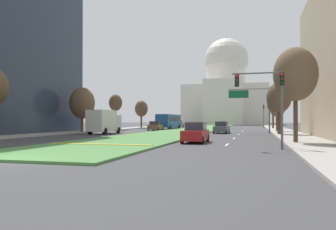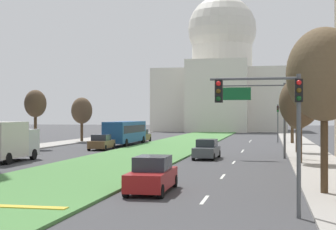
{
  "view_description": "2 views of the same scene",
  "coord_description": "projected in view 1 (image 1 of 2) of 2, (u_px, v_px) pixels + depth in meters",
  "views": [
    {
      "loc": [
        10.99,
        -12.92,
        1.97
      ],
      "look_at": [
        -1.33,
        34.22,
        2.6
      ],
      "focal_mm": 36.03,
      "sensor_mm": 36.0,
      "label": 1
    },
    {
      "loc": [
        11.63,
        -8.91,
        3.7
      ],
      "look_at": [
        0.1,
        49.22,
        3.76
      ],
      "focal_mm": 55.27,
      "sensor_mm": 36.0,
      "label": 2
    }
  ],
  "objects": [
    {
      "name": "overhead_guide_sign",
      "position": [
        253.0,
        100.0,
        47.89
      ],
      "size": [
        5.78,
        0.2,
        6.5
      ],
      "color": "#515456",
      "rests_on": "ground_plane"
    },
    {
      "name": "sidewalk_left",
      "position": [
        115.0,
        129.0,
        64.64
      ],
      "size": [
        4.0,
        105.97,
        0.15
      ],
      "primitive_type": "cube",
      "color": "#9E9991",
      "rests_on": "ground_plane"
    },
    {
      "name": "median_curb_nose",
      "position": [
        101.0,
        144.0,
        24.56
      ],
      "size": [
        8.02,
        0.5,
        0.04
      ],
      "primitive_type": "cube",
      "color": "gold",
      "rests_on": "grass_median"
    },
    {
      "name": "street_tree_left_far",
      "position": [
        116.0,
        103.0,
        61.82
      ],
      "size": [
        2.43,
        2.43,
        6.55
      ],
      "color": "#4C3823",
      "rests_on": "ground_plane"
    },
    {
      "name": "street_tree_right_distant",
      "position": [
        273.0,
        106.0,
        69.15
      ],
      "size": [
        2.34,
        2.34,
        6.37
      ],
      "color": "#4C3823",
      "rests_on": "ground_plane"
    },
    {
      "name": "street_tree_left_mid",
      "position": [
        82.0,
        103.0,
        50.25
      ],
      "size": [
        3.74,
        3.74,
        6.75
      ],
      "color": "#4C3823",
      "rests_on": "ground_plane"
    },
    {
      "name": "traffic_light_near_right",
      "position": [
        268.0,
        92.0,
        22.19
      ],
      "size": [
        3.34,
        0.35,
        5.2
      ],
      "color": "#515456",
      "rests_on": "ground_plane"
    },
    {
      "name": "traffic_light_far_right",
      "position": [
        264.0,
        113.0,
        73.36
      ],
      "size": [
        0.28,
        0.35,
        5.2
      ],
      "color": "#515456",
      "rests_on": "ground_plane"
    },
    {
      "name": "capitol_building",
      "position": [
        226.0,
        91.0,
        128.67
      ],
      "size": [
        30.72,
        27.89,
        33.69
      ],
      "color": "silver",
      "rests_on": "ground_plane"
    },
    {
      "name": "sedan_lead_stopped",
      "position": [
        196.0,
        133.0,
        28.66
      ],
      "size": [
        1.89,
        4.6,
        1.73
      ],
      "color": "maroon",
      "rests_on": "ground_plane"
    },
    {
      "name": "sedan_far_horizon",
      "position": [
        178.0,
        124.0,
        75.94
      ],
      "size": [
        1.98,
        4.17,
        1.75
      ],
      "color": "brown",
      "rests_on": "ground_plane"
    },
    {
      "name": "sedan_distant",
      "position": [
        156.0,
        126.0,
        59.71
      ],
      "size": [
        2.12,
        4.47,
        1.65
      ],
      "color": "brown",
      "rests_on": "ground_plane"
    },
    {
      "name": "sedan_midblock",
      "position": [
        222.0,
        128.0,
        47.52
      ],
      "size": [
        2.0,
        4.52,
        1.67
      ],
      "color": "#4C5156",
      "rests_on": "ground_plane"
    },
    {
      "name": "ground_plane",
      "position": [
        203.0,
        129.0,
        72.21
      ],
      "size": [
        260.0,
        260.0,
        0.0
      ],
      "primitive_type": "plane",
      "color": "#3D3D3F"
    },
    {
      "name": "lane_dashes_right",
      "position": [
        242.0,
        132.0,
        53.34
      ],
      "size": [
        0.16,
        57.31,
        0.01
      ],
      "color": "silver",
      "rests_on": "ground_plane"
    },
    {
      "name": "grass_median",
      "position": [
        199.0,
        129.0,
        66.51
      ],
      "size": [
        8.91,
        105.97,
        0.14
      ],
      "primitive_type": "cube",
      "color": "#4C8442",
      "rests_on": "ground_plane"
    },
    {
      "name": "city_bus",
      "position": [
        169.0,
        120.0,
        67.93
      ],
      "size": [
        2.62,
        11.0,
        2.95
      ],
      "color": "#1E4C8C",
      "rests_on": "ground_plane"
    },
    {
      "name": "street_tree_right_mid",
      "position": [
        279.0,
        98.0,
        42.02
      ],
      "size": [
        3.03,
        3.03,
        6.59
      ],
      "color": "#4C3823",
      "rests_on": "ground_plane"
    },
    {
      "name": "street_tree_right_near",
      "position": [
        295.0,
        75.0,
        27.0
      ],
      "size": [
        3.47,
        3.47,
        7.77
      ],
      "color": "#4C3823",
      "rests_on": "ground_plane"
    },
    {
      "name": "sidewalk_right",
      "position": [
        281.0,
        131.0,
        56.99
      ],
      "size": [
        4.0,
        105.97,
        0.15
      ],
      "primitive_type": "cube",
      "color": "#9E9991",
      "rests_on": "ground_plane"
    },
    {
      "name": "street_tree_right_far",
      "position": [
        277.0,
        108.0,
        52.75
      ],
      "size": [
        2.44,
        2.44,
        5.4
      ],
      "color": "#4C3823",
      "rests_on": "ground_plane"
    },
    {
      "name": "street_tree_left_distant",
      "position": [
        141.0,
        109.0,
        75.65
      ],
      "size": [
        2.9,
        2.9,
        6.19
      ],
      "color": "#4C3823",
      "rests_on": "ground_plane"
    },
    {
      "name": "box_truck_delivery",
      "position": [
        104.0,
        122.0,
        45.4
      ],
      "size": [
        2.4,
        6.4,
        3.2
      ],
      "color": "#BCBCC1",
      "rests_on": "ground_plane"
    }
  ]
}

